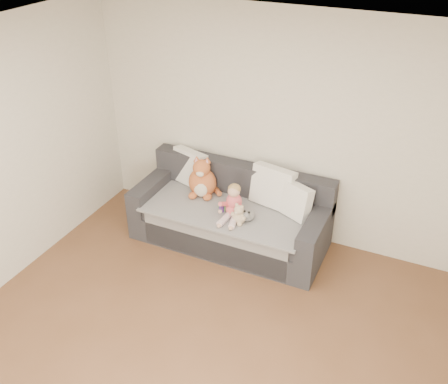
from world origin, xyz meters
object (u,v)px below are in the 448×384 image
object	(u,v)px
teddy_bear	(239,216)
sippy_cup	(222,206)
toddler	(233,204)
plush_cat	(202,180)
sofa	(231,217)

from	to	relation	value
teddy_bear	sippy_cup	distance (m)	0.29
toddler	plush_cat	world-z (taller)	plush_cat
sofa	toddler	distance (m)	0.40
teddy_bear	plush_cat	bearing A→B (deg)	163.61
toddler	sofa	bearing A→B (deg)	114.70
sofa	plush_cat	distance (m)	0.54
sofa	plush_cat	xyz separation A→B (m)	(-0.40, 0.08, 0.35)
sofa	plush_cat	world-z (taller)	plush_cat
sofa	teddy_bear	distance (m)	0.45
toddler	sippy_cup	xyz separation A→B (m)	(-0.16, 0.04, -0.10)
plush_cat	teddy_bear	xyz separation A→B (m)	(0.62, -0.37, -0.09)
toddler	plush_cat	size ratio (longest dim) A/B	0.78
sofa	plush_cat	bearing A→B (deg)	169.07
toddler	teddy_bear	bearing A→B (deg)	-44.47
teddy_bear	sippy_cup	bearing A→B (deg)	167.41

